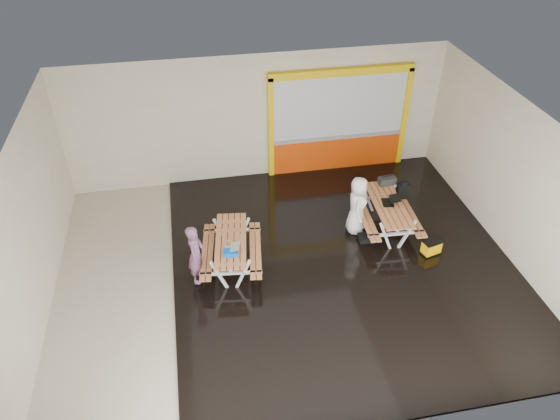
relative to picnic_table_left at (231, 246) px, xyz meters
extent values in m
cube|color=beige|center=(1.19, -0.36, -0.59)|extent=(10.00, 8.00, 0.01)
cube|color=white|center=(1.19, -0.36, 2.92)|extent=(10.00, 8.00, 0.01)
cube|color=beige|center=(1.19, 3.65, 1.17)|extent=(10.00, 0.01, 3.50)
cube|color=beige|center=(1.19, -4.36, 1.17)|extent=(10.00, 0.01, 3.50)
cube|color=beige|center=(-3.82, -0.36, 1.17)|extent=(0.01, 8.00, 3.50)
cube|color=beige|center=(6.19, -0.36, 1.17)|extent=(0.01, 8.00, 3.50)
cube|color=black|center=(2.44, -0.36, -0.56)|extent=(7.50, 7.98, 0.05)
cube|color=#D94008|center=(3.39, 3.57, -0.08)|extent=(3.60, 0.12, 1.00)
cube|color=gray|center=(3.39, 3.57, 0.45)|extent=(3.60, 0.14, 0.10)
cube|color=silver|center=(3.39, 3.58, 1.36)|extent=(3.60, 0.08, 1.72)
cube|color=yellow|center=(1.52, 3.56, 0.87)|extent=(0.14, 0.16, 2.90)
cube|color=yellow|center=(5.26, 3.56, 0.87)|extent=(0.14, 0.16, 2.90)
cube|color=yellow|center=(3.39, 3.56, 2.32)|extent=(3.88, 0.16, 0.20)
cube|color=#C97E4C|center=(-0.27, 0.04, 0.16)|extent=(0.37, 1.90, 0.04)
cube|color=#C97E4C|center=(-0.13, 0.02, 0.16)|extent=(0.37, 1.90, 0.04)
cube|color=#C97E4C|center=(0.00, 0.00, 0.16)|extent=(0.37, 1.90, 0.04)
cube|color=#C97E4C|center=(0.13, -0.02, 0.16)|extent=(0.37, 1.90, 0.04)
cube|color=#C97E4C|center=(0.27, -0.04, 0.16)|extent=(0.37, 1.90, 0.04)
cube|color=white|center=(-0.34, -0.68, -0.18)|extent=(0.36, 0.10, 0.76)
cube|color=white|center=(0.15, -0.75, -0.18)|extent=(0.36, 0.10, 0.76)
cube|color=white|center=(-0.10, -0.72, -0.14)|extent=(1.30, 0.23, 0.06)
cube|color=white|center=(-0.10, -0.72, 0.11)|extent=(0.64, 0.14, 0.06)
cube|color=white|center=(-0.15, 0.75, -0.18)|extent=(0.36, 0.10, 0.76)
cube|color=white|center=(0.34, 0.68, -0.18)|extent=(0.36, 0.10, 0.76)
cube|color=white|center=(0.10, 0.72, -0.14)|extent=(1.30, 0.23, 0.06)
cube|color=white|center=(0.10, 0.72, 0.11)|extent=(0.64, 0.14, 0.06)
cube|color=white|center=(0.00, 0.00, -0.03)|extent=(0.26, 1.55, 0.06)
cube|color=#C97E4C|center=(-0.58, 0.08, -0.13)|extent=(0.36, 1.90, 0.04)
cube|color=#C97E4C|center=(-0.45, 0.06, -0.13)|extent=(0.36, 1.90, 0.04)
cube|color=#C97E4C|center=(0.45, -0.06, -0.13)|extent=(0.36, 1.90, 0.04)
cube|color=#C97E4C|center=(0.58, -0.08, -0.13)|extent=(0.36, 1.90, 0.04)
cube|color=#C97E4C|center=(3.53, 0.62, 0.18)|extent=(0.23, 1.95, 0.04)
cube|color=#C97E4C|center=(3.67, 0.61, 0.18)|extent=(0.23, 1.95, 0.04)
cube|color=#C97E4C|center=(3.80, 0.60, 0.18)|extent=(0.23, 1.95, 0.04)
cube|color=#C97E4C|center=(3.94, 0.60, 0.18)|extent=(0.23, 1.95, 0.04)
cube|color=#C97E4C|center=(4.08, 0.59, 0.18)|extent=(0.23, 1.95, 0.04)
cube|color=white|center=(3.51, -0.12, -0.17)|extent=(0.36, 0.08, 0.78)
cube|color=white|center=(4.02, -0.15, -0.17)|extent=(0.36, 0.08, 0.78)
cube|color=white|center=(3.76, -0.13, -0.13)|extent=(1.33, 0.13, 0.06)
cube|color=white|center=(3.76, -0.13, 0.13)|extent=(0.66, 0.09, 0.06)
cube|color=white|center=(3.59, 1.36, -0.17)|extent=(0.36, 0.08, 0.78)
cube|color=white|center=(4.10, 1.33, -0.17)|extent=(0.36, 0.08, 0.78)
cube|color=white|center=(3.84, 1.34, -0.13)|extent=(1.33, 0.13, 0.06)
cube|color=white|center=(3.84, 1.34, 0.13)|extent=(0.66, 0.09, 0.06)
cube|color=white|center=(3.80, 0.60, -0.02)|extent=(0.14, 1.60, 0.06)
cube|color=#C97E4C|center=(3.20, 0.64, -0.12)|extent=(0.22, 1.95, 0.04)
cube|color=#C97E4C|center=(3.33, 0.63, -0.12)|extent=(0.22, 1.95, 0.04)
cube|color=#C97E4C|center=(4.27, 0.58, -0.12)|extent=(0.22, 1.95, 0.04)
cube|color=#C97E4C|center=(4.40, 0.57, -0.12)|extent=(0.22, 1.95, 0.04)
imported|color=#6D4564|center=(-0.77, -0.38, 0.21)|extent=(0.47, 0.58, 1.39)
imported|color=white|center=(3.05, 0.64, 0.23)|extent=(0.65, 0.82, 1.46)
cube|color=silver|center=(-0.08, -0.36, 0.19)|extent=(0.28, 0.35, 0.02)
cube|color=silver|center=(0.05, -0.39, 0.29)|extent=(0.26, 0.34, 0.06)
cube|color=silver|center=(0.05, -0.38, 0.29)|extent=(0.22, 0.30, 0.05)
cube|color=black|center=(3.80, 0.64, 0.20)|extent=(0.31, 0.39, 0.02)
cube|color=black|center=(3.95, 0.61, 0.33)|extent=(0.29, 0.39, 0.07)
cube|color=silver|center=(3.94, 0.61, 0.33)|extent=(0.25, 0.34, 0.06)
cube|color=blue|center=(-0.05, -0.47, 0.22)|extent=(0.32, 0.25, 0.09)
cube|color=black|center=(4.05, 1.42, 0.29)|extent=(0.44, 0.25, 0.19)
cylinder|color=black|center=(4.05, 1.42, 0.43)|extent=(0.32, 0.06, 0.03)
cube|color=black|center=(4.41, 1.19, 0.09)|extent=(0.31, 0.21, 0.42)
cylinder|color=black|center=(4.41, 1.19, 0.32)|extent=(0.20, 0.20, 0.10)
cube|color=black|center=(3.20, 0.25, -0.47)|extent=(0.38, 0.29, 0.14)
cube|color=black|center=(4.50, -0.48, -0.51)|extent=(0.48, 0.37, 0.04)
cube|color=#FFB000|center=(4.50, -0.48, -0.36)|extent=(0.45, 0.35, 0.32)
cube|color=black|center=(4.50, -0.48, -0.19)|extent=(0.48, 0.37, 0.03)
camera|label=1|loc=(-0.61, -8.84, 7.41)|focal=33.80mm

